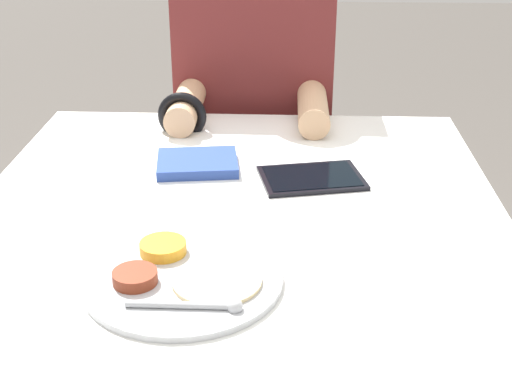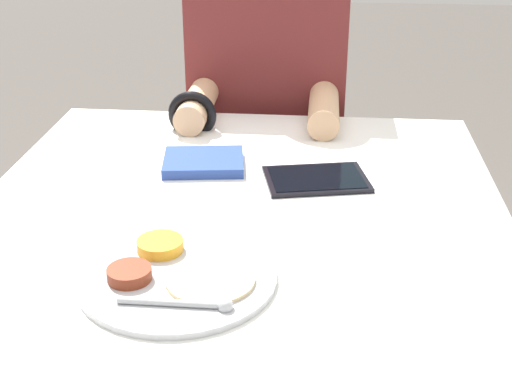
{
  "view_description": "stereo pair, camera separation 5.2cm",
  "coord_description": "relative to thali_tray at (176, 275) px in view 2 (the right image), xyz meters",
  "views": [
    {
      "loc": [
        0.08,
        -1.13,
        1.31
      ],
      "look_at": [
        0.04,
        -0.07,
        0.8
      ],
      "focal_mm": 50.0,
      "sensor_mm": 36.0,
      "label": 1
    },
    {
      "loc": [
        0.14,
        -1.12,
        1.31
      ],
      "look_at": [
        0.04,
        -0.07,
        0.8
      ],
      "focal_mm": 50.0,
      "sensor_mm": 36.0,
      "label": 2
    }
  ],
  "objects": [
    {
      "name": "person_diner",
      "position": [
        0.06,
        0.89,
        -0.17
      ],
      "size": [
        0.4,
        0.43,
        1.22
      ],
      "color": "black",
      "rests_on": "ground_plane"
    },
    {
      "name": "thali_tray",
      "position": [
        0.0,
        0.0,
        0.0
      ],
      "size": [
        0.29,
        0.29,
        0.03
      ],
      "color": "#B7BABF",
      "rests_on": "dining_table"
    },
    {
      "name": "tablet_device",
      "position": [
        0.2,
        0.37,
        -0.0
      ],
      "size": [
        0.22,
        0.17,
        0.01
      ],
      "color": "black",
      "rests_on": "dining_table"
    },
    {
      "name": "red_notebook",
      "position": [
        -0.03,
        0.42,
        0.0
      ],
      "size": [
        0.17,
        0.15,
        0.02
      ],
      "color": "silver",
      "rests_on": "dining_table"
    },
    {
      "name": "dining_table",
      "position": [
        0.06,
        0.25,
        -0.38
      ],
      "size": [
        0.94,
        0.99,
        0.74
      ],
      "color": "silver",
      "rests_on": "ground_plane"
    }
  ]
}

